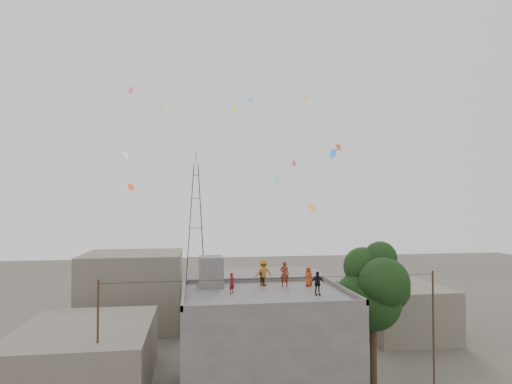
{
  "coord_description": "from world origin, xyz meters",
  "views": [
    {
      "loc": [
        -4.37,
        -26.02,
        11.45
      ],
      "look_at": [
        -0.2,
        2.41,
        12.4
      ],
      "focal_mm": 30.0,
      "sensor_mm": 36.0,
      "label": 1
    }
  ],
  "objects_px": {
    "person_red_adult": "(284,274)",
    "person_dark_adult": "(317,283)",
    "stair_head_box": "(211,272)",
    "tree": "(375,288)",
    "transmission_tower": "(196,222)"
  },
  "relations": [
    {
      "from": "stair_head_box",
      "to": "tree",
      "type": "distance_m",
      "value": 10.8
    },
    {
      "from": "transmission_tower",
      "to": "person_red_adult",
      "type": "height_order",
      "value": "transmission_tower"
    },
    {
      "from": "tree",
      "to": "person_red_adult",
      "type": "distance_m",
      "value": 5.94
    },
    {
      "from": "person_dark_adult",
      "to": "tree",
      "type": "bearing_deg",
      "value": 17.41
    },
    {
      "from": "person_red_adult",
      "to": "transmission_tower",
      "type": "bearing_deg",
      "value": -67.08
    },
    {
      "from": "tree",
      "to": "person_dark_adult",
      "type": "distance_m",
      "value": 4.69
    },
    {
      "from": "stair_head_box",
      "to": "person_dark_adult",
      "type": "bearing_deg",
      "value": -30.12
    },
    {
      "from": "transmission_tower",
      "to": "person_dark_adult",
      "type": "distance_m",
      "value": 41.67
    },
    {
      "from": "tree",
      "to": "person_dark_adult",
      "type": "xyz_separation_m",
      "value": [
        -4.34,
        -1.61,
        0.71
      ]
    },
    {
      "from": "person_red_adult",
      "to": "person_dark_adult",
      "type": "xyz_separation_m",
      "value": [
        1.38,
        -2.96,
        -0.12
      ]
    },
    {
      "from": "person_red_adult",
      "to": "person_dark_adult",
      "type": "relative_size",
      "value": 1.16
    },
    {
      "from": "person_dark_adult",
      "to": "transmission_tower",
      "type": "bearing_deg",
      "value": 96.84
    },
    {
      "from": "tree",
      "to": "transmission_tower",
      "type": "bearing_deg",
      "value": 106.09
    },
    {
      "from": "person_red_adult",
      "to": "person_dark_adult",
      "type": "bearing_deg",
      "value": 129.46
    },
    {
      "from": "transmission_tower",
      "to": "person_dark_adult",
      "type": "relative_size",
      "value": 14.03
    }
  ]
}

